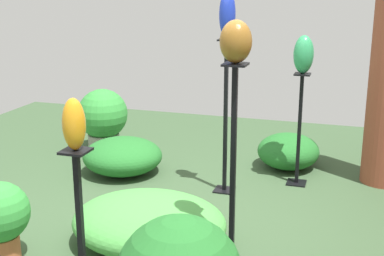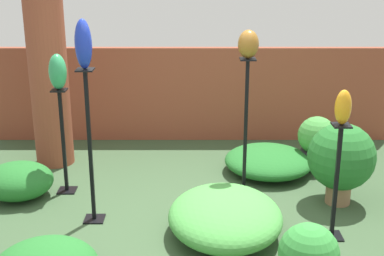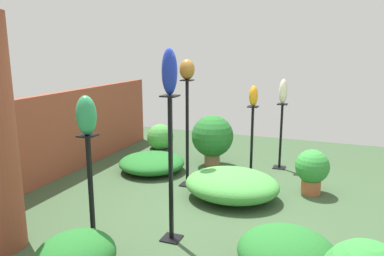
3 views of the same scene
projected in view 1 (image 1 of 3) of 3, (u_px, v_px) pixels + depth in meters
ground_plane at (171, 230)px, 4.63m from camera, size 8.00×8.00×0.00m
pedestal_amber at (81, 243)px, 3.33m from camera, size 0.20×0.20×1.12m
pedestal_cobalt at (225, 123)px, 5.30m from camera, size 0.20×0.20×1.55m
pedestal_bronze at (233, 182)px, 3.75m from camera, size 0.20×0.20×1.56m
pedestal_jade at (299, 135)px, 5.54m from camera, size 0.20×0.20×1.18m
art_vase_amber at (74, 124)px, 3.13m from camera, size 0.15×0.14×0.32m
art_vase_cobalt at (227, 14)px, 5.01m from camera, size 0.16×0.16×0.46m
art_vase_bronze at (236, 42)px, 3.49m from camera, size 0.21×0.21×0.28m
art_vase_jade at (304, 54)px, 5.32m from camera, size 0.19×0.20×0.38m
potted_plant_front_right at (103, 117)px, 6.71m from camera, size 0.63×0.63×0.78m
foliage_bed_west at (149, 222)px, 4.33m from camera, size 1.08×1.28×0.39m
foliage_bed_center at (123, 156)px, 5.95m from camera, size 0.86×0.89×0.40m
foliage_bed_rear at (288, 151)px, 6.12m from camera, size 0.76×0.70×0.39m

